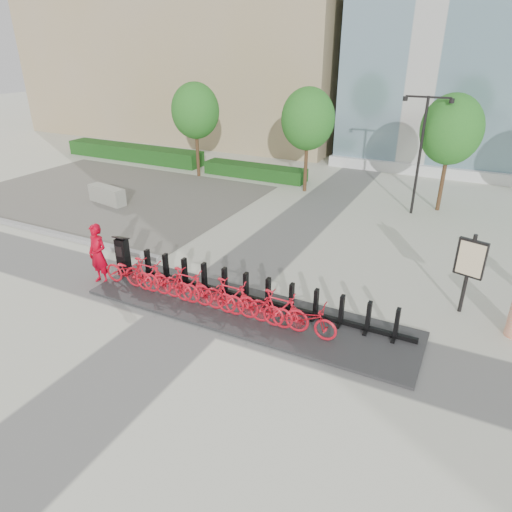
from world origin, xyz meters
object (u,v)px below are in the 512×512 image
at_px(map_sign, 470,262).
at_px(bike_0, 129,272).
at_px(jersey_barrier, 107,195).
at_px(worker_red, 98,254).
at_px(kiosk, 123,256).

bearing_deg(map_sign, bike_0, -145.51).
height_order(bike_0, map_sign, map_sign).
relative_size(jersey_barrier, map_sign, 0.89).
xyz_separation_m(worker_red, map_sign, (10.35, 3.27, 0.58)).
bearing_deg(kiosk, map_sign, 9.83).
height_order(kiosk, worker_red, worker_red).
height_order(worker_red, map_sign, map_sign).
xyz_separation_m(worker_red, jersey_barrier, (-5.48, 6.08, -0.57)).
distance_m(worker_red, jersey_barrier, 8.21).
distance_m(bike_0, kiosk, 0.86).
relative_size(bike_0, map_sign, 0.76).
xyz_separation_m(bike_0, kiosk, (-0.66, 0.52, 0.19)).
bearing_deg(bike_0, worker_red, 96.73).
relative_size(bike_0, kiosk, 1.31).
height_order(jersey_barrier, map_sign, map_sign).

